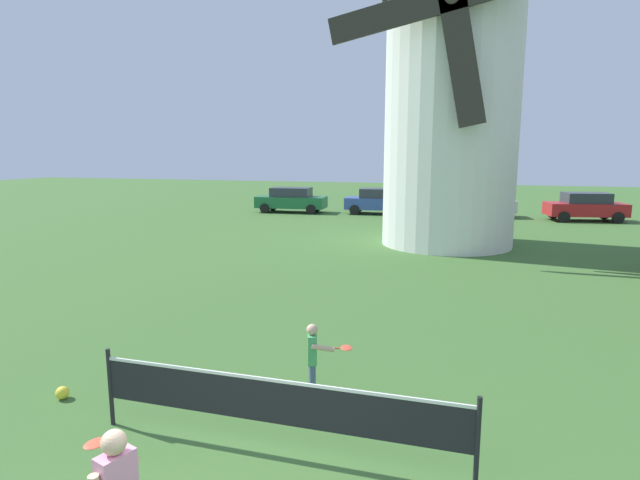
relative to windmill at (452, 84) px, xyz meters
The scene contains 8 objects.
windmill is the anchor object (origin of this frame).
tennis_net 16.85m from the windmill, 94.79° to the right, with size 4.88×0.06×1.10m.
player_far 15.34m from the windmill, 95.29° to the right, with size 0.76×0.37×1.15m.
stray_ball 17.35m from the windmill, 107.88° to the right, with size 0.20×0.20×0.20m, color yellow.
parked_car_green 14.52m from the windmill, 137.93° to the left, with size 4.48×2.13×1.56m.
parked_car_blue 12.04m from the windmill, 114.75° to the left, with size 4.22×2.10×1.56m.
parked_car_silver 11.47m from the windmill, 83.11° to the left, with size 4.59×2.47×1.56m.
parked_car_red 13.18m from the windmill, 54.07° to the left, with size 4.30×2.44×1.56m.
Camera 1 is at (2.09, -3.51, 3.72)m, focal length 28.55 mm.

